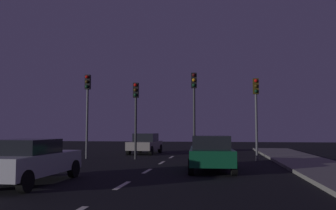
% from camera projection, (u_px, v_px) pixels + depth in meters
% --- Properties ---
extents(ground_plane, '(80.00, 80.00, 0.00)m').
position_uv_depth(ground_plane, '(127.00, 183.00, 11.33)').
color(ground_plane, black).
extents(lane_stripe_third, '(0.16, 1.60, 0.01)m').
position_uv_depth(lane_stripe_third, '(122.00, 185.00, 10.73)').
color(lane_stripe_third, silver).
rests_on(lane_stripe_third, ground_plane).
extents(lane_stripe_fourth, '(0.16, 1.60, 0.01)m').
position_uv_depth(lane_stripe_fourth, '(147.00, 171.00, 14.48)').
color(lane_stripe_fourth, silver).
rests_on(lane_stripe_fourth, ground_plane).
extents(lane_stripe_fifth, '(0.16, 1.60, 0.01)m').
position_uv_depth(lane_stripe_fifth, '(162.00, 163.00, 18.23)').
color(lane_stripe_fifth, silver).
rests_on(lane_stripe_fifth, ground_plane).
extents(lane_stripe_sixth, '(0.16, 1.60, 0.01)m').
position_uv_depth(lane_stripe_sixth, '(171.00, 157.00, 21.98)').
color(lane_stripe_sixth, silver).
rests_on(lane_stripe_sixth, ground_plane).
extents(traffic_signal_far_left, '(0.32, 0.38, 5.16)m').
position_uv_depth(traffic_signal_far_left, '(87.00, 100.00, 21.00)').
color(traffic_signal_far_left, '#4C4C51').
rests_on(traffic_signal_far_left, ground_plane).
extents(traffic_signal_center_left, '(0.32, 0.38, 4.60)m').
position_uv_depth(traffic_signal_center_left, '(136.00, 105.00, 20.52)').
color(traffic_signal_center_left, '#2D2D30').
rests_on(traffic_signal_center_left, ground_plane).
extents(traffic_signal_center_right, '(0.32, 0.38, 5.12)m').
position_uv_depth(traffic_signal_center_right, '(194.00, 99.00, 20.04)').
color(traffic_signal_center_right, '#2D2D30').
rests_on(traffic_signal_center_right, ground_plane).
extents(traffic_signal_far_right, '(0.32, 0.38, 4.70)m').
position_uv_depth(traffic_signal_far_right, '(256.00, 103.00, 19.50)').
color(traffic_signal_far_right, '#4C4C51').
rests_on(traffic_signal_far_right, ground_plane).
extents(car_stopped_ahead, '(2.11, 4.62, 1.50)m').
position_uv_depth(car_stopped_ahead, '(211.00, 153.00, 14.85)').
color(car_stopped_ahead, '#0F4C2D').
rests_on(car_stopped_ahead, ground_plane).
extents(car_adjacent_lane, '(1.88, 4.27, 1.45)m').
position_uv_depth(car_adjacent_lane, '(29.00, 161.00, 11.11)').
color(car_adjacent_lane, silver).
rests_on(car_adjacent_lane, ground_plane).
extents(car_oncoming_far, '(2.05, 3.95, 1.49)m').
position_uv_depth(car_oncoming_far, '(145.00, 143.00, 25.22)').
color(car_oncoming_far, gray).
rests_on(car_oncoming_far, ground_plane).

